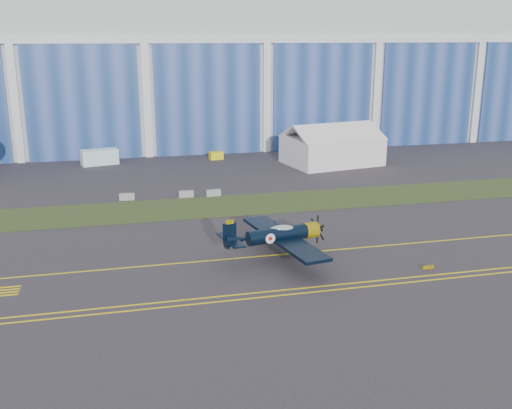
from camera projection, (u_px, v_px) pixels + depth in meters
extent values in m
plane|color=#363037|center=(181.00, 246.00, 62.97)|extent=(260.00, 260.00, 0.00)
cube|color=#475128|center=(168.00, 209.00, 76.06)|extent=(260.00, 10.00, 0.02)
cube|color=silver|center=(139.00, 66.00, 126.23)|extent=(220.00, 45.00, 30.00)
cube|color=navy|center=(147.00, 102.00, 106.27)|extent=(220.00, 0.60, 20.00)
cube|color=silver|center=(144.00, 40.00, 103.33)|extent=(220.00, 0.70, 1.20)
cube|color=yellow|center=(187.00, 263.00, 58.29)|extent=(200.00, 0.20, 0.02)
cube|color=yellow|center=(202.00, 303.00, 49.41)|extent=(80.00, 0.20, 0.02)
cube|color=yellow|center=(200.00, 298.00, 50.34)|extent=(80.00, 0.20, 0.02)
cube|color=yellow|center=(428.00, 267.00, 56.66)|extent=(1.20, 0.15, 0.35)
cube|color=#CCF4F3|center=(100.00, 157.00, 102.12)|extent=(6.45, 3.75, 2.62)
cube|color=yellow|center=(216.00, 156.00, 106.65)|extent=(2.53, 1.80, 1.36)
cube|color=#9C8F91|center=(127.00, 197.00, 80.34)|extent=(2.04, 0.74, 0.90)
cube|color=gray|center=(186.00, 194.00, 81.69)|extent=(2.01, 0.65, 0.90)
cube|color=gray|center=(213.00, 193.00, 82.28)|extent=(2.04, 0.75, 0.90)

